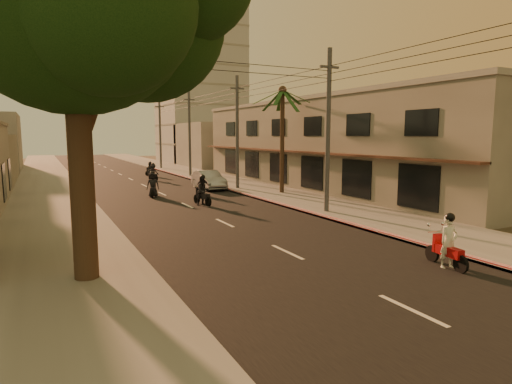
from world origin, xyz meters
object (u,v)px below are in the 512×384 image
scooter_mid_b (203,186)px  scooter_far_c (150,169)px  scooter_far_a (153,185)px  scooter_far_b (153,172)px  scooter_red (448,244)px  scooter_mid_a (203,191)px  palm_tree (283,96)px  parked_car (209,180)px

scooter_mid_b → scooter_far_c: bearing=102.0°
scooter_far_a → scooter_far_b: bearing=94.5°
scooter_red → scooter_mid_a: 15.96m
palm_tree → scooter_mid_a: bearing=-162.2°
palm_tree → scooter_red: bearing=-103.3°
parked_car → scooter_far_b: bearing=106.8°
scooter_mid_a → scooter_far_c: bearing=73.9°
scooter_far_b → scooter_far_c: size_ratio=1.07×
scooter_red → scooter_mid_a: bearing=108.8°
palm_tree → parked_car: (-3.86, 5.11, -6.39)m
scooter_mid_b → scooter_far_b: scooter_far_b is taller
scooter_far_b → parked_car: 8.96m
scooter_mid_b → scooter_mid_a: bearing=-96.9°
palm_tree → scooter_far_c: (-5.50, 18.27, -6.42)m
scooter_mid_a → scooter_far_b: 16.03m
palm_tree → scooter_far_c: palm_tree is taller
parked_car → scooter_far_a: bearing=-152.6°
scooter_far_c → palm_tree: bearing=-94.7°
scooter_mid_a → parked_car: (3.18, 7.37, -0.12)m
scooter_far_b → scooter_far_c: (0.76, 4.53, -0.05)m
scooter_mid_a → scooter_far_a: bearing=100.2°
parked_car → palm_tree: bearing=-51.6°
palm_tree → scooter_red: palm_tree is taller
scooter_far_b → parked_car: scooter_far_b is taller
palm_tree → parked_car: size_ratio=1.77×
scooter_red → scooter_far_b: scooter_red is taller
scooter_red → scooter_far_a: 21.11m
scooter_far_a → scooter_far_c: scooter_far_a is taller
scooter_red → palm_tree: bearing=85.4°
scooter_mid_a → scooter_mid_b: bearing=58.5°
palm_tree → scooter_far_b: size_ratio=4.81×
scooter_mid_a → palm_tree: bearing=6.0°
scooter_mid_b → scooter_far_a: 3.48m
scooter_mid_b → scooter_far_b: 12.30m
scooter_far_b → scooter_mid_a: bearing=-107.2°
scooter_far_a → parked_car: size_ratio=0.40×
scooter_far_a → scooter_far_b: size_ratio=1.09×
scooter_red → scooter_far_a: (-4.76, 20.56, 0.03)m
scooter_far_c → scooter_red: bearing=-109.5°
palm_tree → scooter_red: (-4.24, -17.98, -6.34)m
scooter_mid_b → scooter_far_a: size_ratio=0.86×
scooter_far_a → scooter_far_b: (2.74, 11.16, -0.06)m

